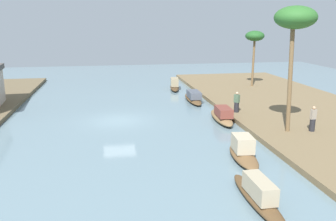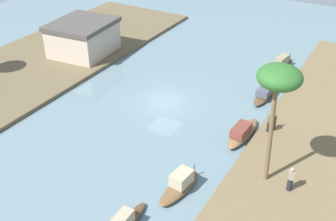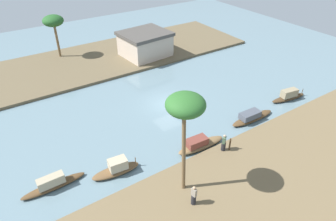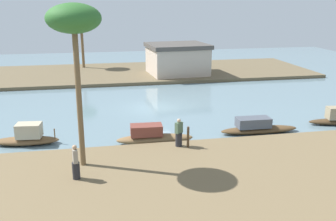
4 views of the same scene
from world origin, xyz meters
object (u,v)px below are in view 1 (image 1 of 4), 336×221
sampan_with_tall_canopy (243,151)px  sampan_with_red_awning (193,97)px  person_by_mooring (313,121)px  sampan_near_left_bank (222,116)px  sampan_open_hull (175,85)px  palm_tree_left_far (255,38)px  mooring_post (238,103)px  palm_tree_left_near (295,21)px  sampan_downstream_large (258,195)px  person_on_near_bank (237,103)px

sampan_with_tall_canopy → sampan_with_red_awning: size_ratio=0.76×
person_by_mooring → sampan_near_left_bank: bearing=-53.4°
sampan_with_red_awning → sampan_near_left_bank: size_ratio=1.10×
sampan_open_hull → sampan_with_red_awning: 6.59m
sampan_open_hull → palm_tree_left_far: 10.33m
person_by_mooring → palm_tree_left_far: size_ratio=0.28×
mooring_post → palm_tree_left_near: (-5.90, -1.18, 6.54)m
sampan_downstream_large → person_on_near_bank: 14.24m
sampan_with_tall_canopy → palm_tree_left_near: palm_tree_left_near is taller
sampan_with_red_awning → palm_tree_left_near: size_ratio=0.66×
sampan_downstream_large → mooring_post: (14.11, -4.39, 0.54)m
person_by_mooring → palm_tree_left_near: bearing=-20.2°
sampan_open_hull → person_by_mooring: (-18.07, -5.91, 0.60)m
sampan_with_red_awning → person_on_near_bank: (-5.82, -2.15, 0.65)m
sampan_near_left_bank → sampan_downstream_large: sampan_near_left_bank is taller
sampan_with_red_awning → mooring_post: bearing=-154.1°
sampan_with_tall_canopy → palm_tree_left_near: 8.95m
person_on_near_bank → palm_tree_left_far: size_ratio=0.27×
person_on_near_bank → person_by_mooring: bearing=174.6°
sampan_with_tall_canopy → sampan_near_left_bank: (7.55, -1.28, -0.03)m
mooring_post → palm_tree_left_near: 8.89m
sampan_with_tall_canopy → person_on_near_bank: size_ratio=2.43×
sampan_open_hull → sampan_with_red_awning: bearing=-166.1°
sampan_open_hull → person_by_mooring: bearing=-153.1°
person_on_near_bank → sampan_with_tall_canopy: bearing=127.2°
sampan_with_red_awning → sampan_downstream_large: size_ratio=1.08×
sampan_with_tall_canopy → sampan_downstream_large: sampan_with_tall_canopy is taller
sampan_open_hull → person_on_near_bank: 12.69m
sampan_with_tall_canopy → palm_tree_left_far: 22.54m
sampan_open_hull → palm_tree_left_near: bearing=-158.0°
sampan_with_red_awning → person_by_mooring: 12.70m
mooring_post → palm_tree_left_near: bearing=-168.7°
sampan_open_hull → sampan_near_left_bank: (-13.67, -1.10, -0.03)m
sampan_downstream_large → person_by_mooring: person_by_mooring is taller
sampan_open_hull → sampan_with_tall_canopy: (-21.22, 0.18, -0.01)m
sampan_open_hull → person_by_mooring: size_ratio=2.71×
sampan_with_tall_canopy → person_on_near_bank: 9.33m
person_on_near_bank → palm_tree_left_near: size_ratio=0.21×
sampan_downstream_large → mooring_post: bearing=-18.0°
sampan_near_left_bank → mooring_post: bearing=-43.6°
person_on_near_bank → sampan_near_left_bank: bearing=93.8°
sampan_near_left_bank → palm_tree_left_near: palm_tree_left_near is taller
sampan_open_hull → palm_tree_left_far: size_ratio=0.75×
sampan_near_left_bank → person_on_near_bank: (1.29, -1.63, 0.61)m
sampan_with_red_awning → palm_tree_left_near: 13.76m
sampan_with_tall_canopy → palm_tree_left_near: (3.43, -4.36, 7.03)m
sampan_downstream_large → mooring_post: 14.78m
sampan_with_red_awning → sampan_near_left_bank: (-7.11, -0.52, 0.04)m
sampan_with_tall_canopy → mooring_post: (9.33, -3.18, 0.49)m
sampan_with_red_awning → sampan_near_left_bank: 7.13m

